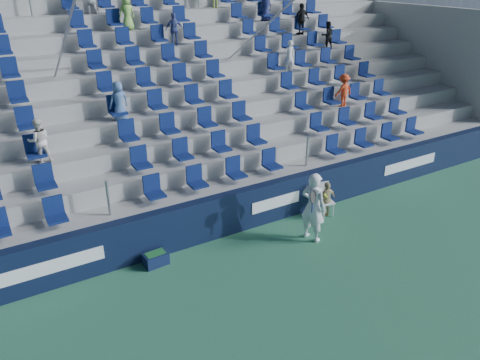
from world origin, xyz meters
name	(u,v)px	position (x,y,z in m)	size (l,w,h in m)	color
ground	(296,296)	(0.00, 0.00, 0.00)	(70.00, 70.00, 0.00)	#30724F
sponsor_wall	(227,214)	(0.00, 3.15, 0.60)	(24.00, 0.32, 1.20)	black
grandstand	(154,112)	(0.00, 8.24, 2.14)	(24.00, 8.17, 6.63)	#9E9E99
tennis_player	(313,207)	(1.80, 1.74, 0.97)	(0.74, 0.82, 1.93)	white
line_judge_chair	(323,197)	(2.94, 2.65, 0.57)	(0.51, 0.53, 1.00)	white
line_judge	(327,199)	(2.94, 2.50, 0.55)	(0.65, 0.27, 1.10)	tan
ball_bin	(156,258)	(-2.24, 2.75, 0.18)	(0.61, 0.42, 0.33)	#101A3B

